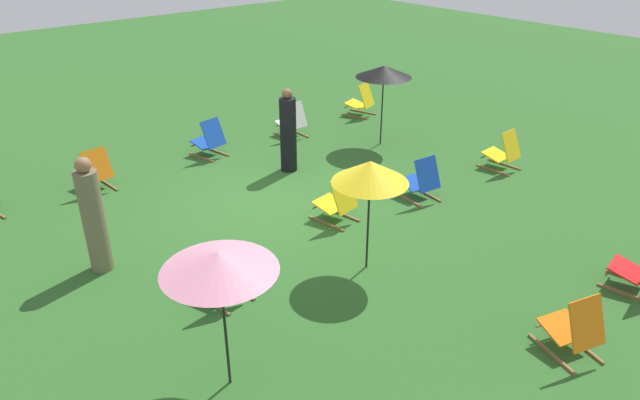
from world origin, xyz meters
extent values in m
plane|color=#2D6026|center=(0.00, 0.00, 0.00)|extent=(40.00, 40.00, 0.00)
cube|color=olive|center=(-4.74, -2.64, 0.02)|extent=(0.26, 0.74, 0.04)
cube|color=olive|center=(-4.32, -2.51, 0.02)|extent=(0.26, 0.74, 0.04)
cube|color=yellow|center=(-4.50, -2.67, 0.27)|extent=(0.59, 0.56, 0.13)
cube|color=yellow|center=(-4.59, -2.39, 0.55)|extent=(0.53, 0.38, 0.57)
cylinder|color=olive|center=(-4.44, -2.86, 0.20)|extent=(0.43, 0.16, 0.03)
cube|color=olive|center=(2.06, -2.69, 0.02)|extent=(0.10, 0.76, 0.04)
cube|color=olive|center=(2.50, -2.65, 0.02)|extent=(0.10, 0.76, 0.04)
cube|color=orange|center=(2.29, -2.77, 0.27)|extent=(0.52, 0.47, 0.13)
cube|color=orange|center=(2.26, -2.47, 0.55)|extent=(0.50, 0.29, 0.57)
cylinder|color=olive|center=(2.31, -2.97, 0.20)|extent=(0.44, 0.07, 0.03)
cube|color=olive|center=(-0.42, -2.77, 0.02)|extent=(0.18, 0.75, 0.04)
cube|color=olive|center=(0.02, -2.69, 0.02)|extent=(0.18, 0.75, 0.04)
cube|color=#1947B7|center=(-0.18, -2.82, 0.27)|extent=(0.55, 0.51, 0.13)
cube|color=#1947B7|center=(-0.24, -2.53, 0.55)|extent=(0.52, 0.33, 0.57)
cylinder|color=olive|center=(-0.14, -3.02, 0.20)|extent=(0.44, 0.11, 0.03)
cube|color=olive|center=(-2.29, 1.57, 0.02)|extent=(0.13, 0.76, 0.04)
cube|color=olive|center=(-1.86, 1.52, 0.02)|extent=(0.13, 0.76, 0.04)
cube|color=#1947B7|center=(-2.09, 1.45, 0.27)|extent=(0.53, 0.49, 0.13)
cube|color=#1947B7|center=(-2.05, 1.75, 0.55)|extent=(0.51, 0.30, 0.57)
cylinder|color=olive|center=(-2.11, 1.25, 0.20)|extent=(0.44, 0.08, 0.03)
cube|color=olive|center=(-2.50, -2.52, 0.02)|extent=(0.05, 0.76, 0.04)
cube|color=olive|center=(-2.06, -2.52, 0.02)|extent=(0.05, 0.76, 0.04)
cube|color=white|center=(-2.28, -2.62, 0.27)|extent=(0.49, 0.44, 0.13)
cube|color=white|center=(-2.28, -2.32, 0.55)|extent=(0.48, 0.25, 0.57)
cylinder|color=olive|center=(-2.29, -2.82, 0.20)|extent=(0.44, 0.03, 0.03)
cube|color=olive|center=(2.06, 1.81, 0.02)|extent=(0.14, 0.76, 0.04)
cube|color=olive|center=(2.50, 1.87, 0.02)|extent=(0.14, 0.76, 0.04)
cube|color=#148C38|center=(2.29, 1.74, 0.27)|extent=(0.54, 0.50, 0.13)
cube|color=#148C38|center=(2.25, 2.03, 0.55)|extent=(0.51, 0.31, 0.57)
cylinder|color=olive|center=(2.32, 1.54, 0.20)|extent=(0.44, 0.09, 0.03)
cube|color=olive|center=(-0.51, 5.50, 0.02)|extent=(0.25, 0.74, 0.04)
cube|color=olive|center=(-0.09, 5.37, 0.02)|extent=(0.25, 0.74, 0.04)
cube|color=orange|center=(-0.33, 5.34, 0.27)|extent=(0.58, 0.55, 0.13)
cube|color=orange|center=(-0.24, 5.63, 0.55)|extent=(0.53, 0.37, 0.57)
cylinder|color=olive|center=(-0.38, 5.15, 0.20)|extent=(0.43, 0.15, 0.03)
cube|color=olive|center=(-0.56, 1.15, 0.02)|extent=(0.15, 0.76, 0.04)
cube|color=olive|center=(-0.12, 1.21, 0.02)|extent=(0.15, 0.76, 0.04)
cube|color=yellow|center=(-0.32, 1.08, 0.27)|extent=(0.54, 0.50, 0.13)
cube|color=yellow|center=(-0.37, 1.38, 0.55)|extent=(0.51, 0.32, 0.57)
cylinder|color=olive|center=(-0.29, 0.88, 0.20)|extent=(0.44, 0.10, 0.03)
cube|color=olive|center=(-2.40, 5.33, 0.02)|extent=(0.17, 0.75, 0.04)
cube|color=olive|center=(-1.97, 5.41, 0.02)|extent=(0.17, 0.75, 0.04)
cube|color=red|center=(-2.17, 5.27, 0.27)|extent=(0.55, 0.51, 0.13)
cylinder|color=olive|center=(-2.13, 5.08, 0.20)|extent=(0.44, 0.11, 0.03)
cube|color=olive|center=(-4.59, 1.72, 0.02)|extent=(0.08, 0.76, 0.04)
cube|color=olive|center=(-4.15, 1.74, 0.02)|extent=(0.08, 0.76, 0.04)
cube|color=yellow|center=(-4.36, 1.63, 0.27)|extent=(0.50, 0.46, 0.13)
cube|color=yellow|center=(-4.38, 1.93, 0.55)|extent=(0.49, 0.27, 0.57)
cylinder|color=olive|center=(-4.35, 1.43, 0.20)|extent=(0.44, 0.05, 0.03)
cylinder|color=black|center=(0.26, 2.57, 0.84)|extent=(0.03, 0.03, 1.68)
cone|color=yellow|center=(0.26, 2.57, 1.55)|extent=(1.08, 1.08, 0.32)
cylinder|color=black|center=(3.09, 3.25, 0.85)|extent=(0.03, 0.03, 1.71)
cone|color=pink|center=(3.09, 3.25, 1.62)|extent=(1.22, 1.22, 0.22)
cylinder|color=black|center=(-3.49, -0.80, 0.88)|extent=(0.03, 0.03, 1.75)
cone|color=black|center=(-3.49, -0.80, 1.65)|extent=(1.21, 1.21, 0.25)
cylinder|color=#72664C|center=(3.26, 0.05, 0.78)|extent=(0.36, 0.36, 1.57)
sphere|color=#936647|center=(3.26, 0.05, 1.67)|extent=(0.22, 0.22, 0.22)
cylinder|color=black|center=(-1.05, -1.00, 0.75)|extent=(0.40, 0.40, 1.50)
sphere|color=brown|center=(-1.05, -1.00, 1.59)|extent=(0.20, 0.20, 0.20)
camera|label=1|loc=(5.50, 7.65, 4.81)|focal=32.57mm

